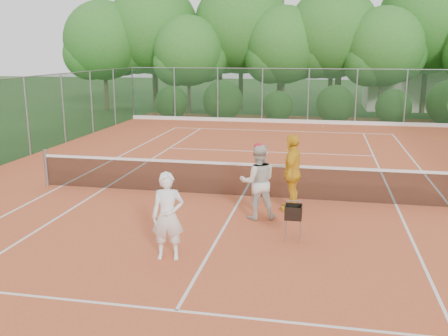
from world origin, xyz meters
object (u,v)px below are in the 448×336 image
Objects in this scene: player_center_grp at (258,182)px; player_yellow at (292,172)px; player_white at (168,216)px; ball_hopper at (293,213)px.

player_yellow is (0.76, 0.82, 0.06)m from player_center_grp.
player_center_grp is at bearing -35.61° from player_yellow.
player_white reaches higher than ball_hopper.
player_center_grp is 0.94× the size of player_yellow.
player_white is at bearing -117.14° from player_center_grp.
player_white is at bearing -23.95° from player_yellow.
player_white is 0.88× the size of player_yellow.
player_yellow reaches higher than player_white.
player_yellow is (2.15, 3.52, 0.12)m from player_white.
player_yellow is 2.50× the size of ball_hopper.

